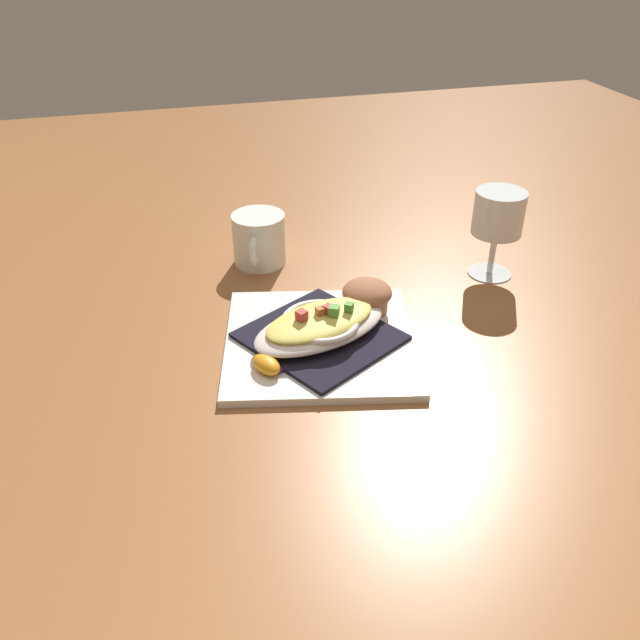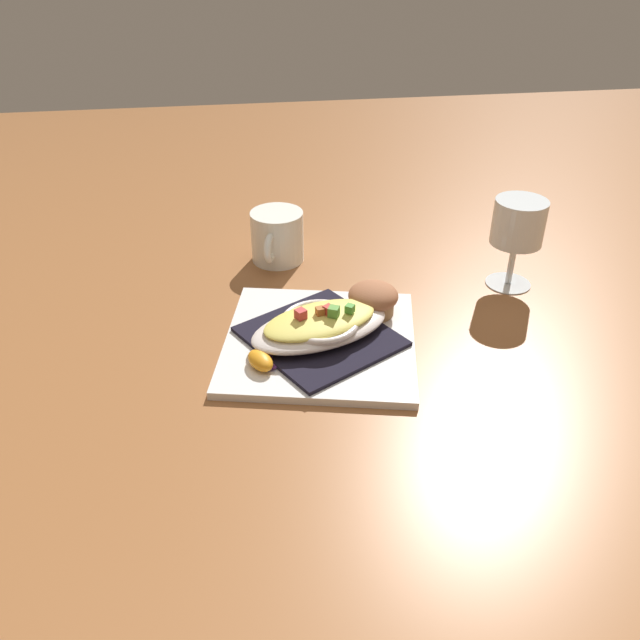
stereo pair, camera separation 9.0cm
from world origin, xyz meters
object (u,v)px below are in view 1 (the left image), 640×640
object	(u,v)px
orange_garnish	(268,364)
coffee_mug	(259,242)
muffin	(367,296)
gratin_dish	(320,324)
stemmed_glass	(498,218)
square_plate	(320,341)

from	to	relation	value
orange_garnish	coffee_mug	world-z (taller)	coffee_mug
muffin	orange_garnish	distance (m)	0.20
gratin_dish	coffee_mug	world-z (taller)	coffee_mug
stemmed_glass	square_plate	bearing A→B (deg)	21.17
square_plate	orange_garnish	size ratio (longest dim) A/B	4.23
gratin_dish	coffee_mug	distance (m)	0.27
coffee_mug	orange_garnish	bearing A→B (deg)	81.29
square_plate	coffee_mug	xyz separation A→B (m)	(0.03, -0.27, 0.03)
muffin	stemmed_glass	xyz separation A→B (m)	(-0.24, -0.07, 0.07)
square_plate	muffin	bearing A→B (deg)	-147.73
muffin	coffee_mug	distance (m)	0.24
gratin_dish	square_plate	bearing A→B (deg)	-20.22
muffin	orange_garnish	bearing A→B (deg)	31.98
square_plate	gratin_dish	world-z (taller)	gratin_dish
coffee_mug	stemmed_glass	world-z (taller)	stemmed_glass
muffin	orange_garnish	xyz separation A→B (m)	(0.17, 0.11, -0.02)
square_plate	coffee_mug	size ratio (longest dim) A/B	2.22
muffin	stemmed_glass	distance (m)	0.26
muffin	orange_garnish	world-z (taller)	muffin
square_plate	coffee_mug	world-z (taller)	coffee_mug
gratin_dish	orange_garnish	world-z (taller)	gratin_dish
muffin	stemmed_glass	size ratio (longest dim) A/B	0.51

